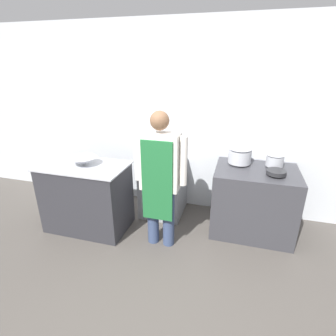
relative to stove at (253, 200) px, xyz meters
name	(u,v)px	position (x,y,z in m)	size (l,w,h in m)	color
ground_plane	(141,282)	(-1.10, -1.31, -0.44)	(14.00, 14.00, 0.00)	#4C4742
wall_back	(182,120)	(-1.10, 0.47, 0.91)	(8.00, 0.05, 2.70)	silver
prep_counter	(87,197)	(-2.14, -0.54, 0.02)	(1.12, 0.66, 0.91)	#2D2D33
stove	(253,200)	(0.00, 0.00, 0.00)	(1.02, 0.79, 0.90)	#38383D
fridge_unit	(163,188)	(-1.27, 0.11, -0.05)	(0.59, 0.63, 0.79)	#93999E
person_cook	(160,174)	(-1.09, -0.62, 0.50)	(0.62, 0.24, 1.67)	#38476B
mixing_bowl	(83,161)	(-2.14, -0.53, 0.52)	(0.35, 0.35, 0.10)	#B2B5BC
stock_pot	(240,155)	(-0.23, 0.14, 0.57)	(0.29, 0.29, 0.22)	#B2B5BC
saute_pan	(276,172)	(0.20, -0.14, 0.48)	(0.23, 0.23, 0.05)	#262628
sauce_pot	(275,160)	(0.20, 0.14, 0.54)	(0.21, 0.21, 0.17)	#B2B5BC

